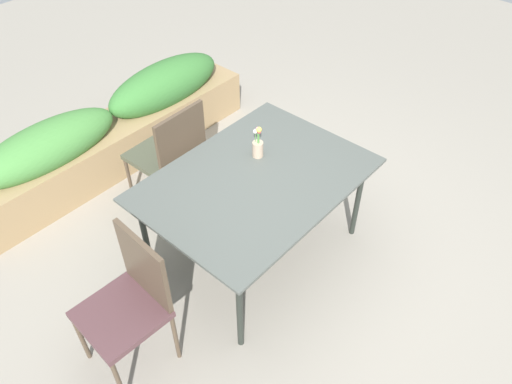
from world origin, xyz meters
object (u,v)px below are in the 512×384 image
Objects in this scene: dining_table at (256,183)px; planter_box at (116,129)px; chair_far_side at (171,151)px; chair_end_left at (130,299)px; flower_vase at (258,145)px.

planter_box is (0.02, 1.66, -0.35)m from dining_table.
planter_box is (0.03, 0.79, -0.18)m from chair_far_side.
dining_table is 0.55× the size of planter_box.
planter_box is (1.09, 1.66, -0.20)m from chair_end_left.
chair_end_left is 1.37m from chair_far_side.
flower_vase is 1.60m from planter_box.
chair_end_left is 0.35× the size of planter_box.
flower_vase reaches higher than chair_end_left.
dining_table is at bearing -86.62° from chair_end_left.
dining_table is 6.05× the size of flower_vase.
flower_vase is (1.26, 0.15, 0.29)m from chair_end_left.
chair_far_side is at bearing 90.90° from dining_table.
chair_end_left is at bearing -142.47° from chair_far_side.
flower_vase is at bearing -83.64° from planter_box.
chair_end_left reaches higher than planter_box.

